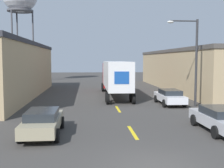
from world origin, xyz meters
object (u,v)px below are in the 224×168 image
(semi_truck, at_px, (115,75))
(parked_car_left_near, at_px, (43,121))
(parked_car_right_near, at_px, (219,118))
(parked_car_right_mid, at_px, (170,96))
(street_lamp, at_px, (193,56))

(semi_truck, distance_m, parked_car_left_near, 16.95)
(parked_car_right_near, xyz_separation_m, parked_car_right_mid, (0.00, 9.48, 0.00))
(parked_car_left_near, height_order, street_lamp, street_lamp)
(parked_car_left_near, distance_m, street_lamp, 14.52)
(semi_truck, height_order, street_lamp, street_lamp)
(semi_truck, bearing_deg, parked_car_left_near, -108.11)
(semi_truck, distance_m, parked_car_right_near, 16.69)
(parked_car_left_near, bearing_deg, parked_car_right_mid, 43.93)
(parked_car_right_near, xyz_separation_m, parked_car_left_near, (-9.75, 0.10, 0.00))
(semi_truck, bearing_deg, parked_car_right_near, -74.29)
(semi_truck, bearing_deg, parked_car_right_mid, -56.22)
(parked_car_left_near, relative_size, parked_car_right_mid, 1.00)
(parked_car_right_near, relative_size, parked_car_right_mid, 1.00)
(parked_car_left_near, height_order, parked_car_right_mid, same)
(semi_truck, xyz_separation_m, parked_car_right_mid, (4.26, -6.58, -1.56))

